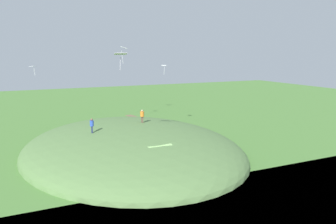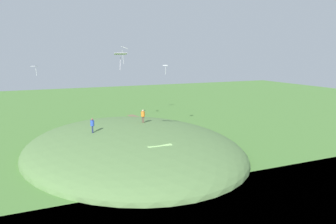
% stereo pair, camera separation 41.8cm
% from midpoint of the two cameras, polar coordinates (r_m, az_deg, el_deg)
% --- Properties ---
extents(ground_plane, '(160.00, 160.00, 0.00)m').
position_cam_midpoint_polar(ground_plane, '(33.75, -2.40, -9.39)').
color(ground_plane, '#4C7C36').
extents(grass_hill, '(30.40, 24.51, 5.76)m').
position_cam_midpoint_polar(grass_hill, '(39.40, -6.50, -6.56)').
color(grass_hill, '#557843').
rests_on(grass_hill, ground_plane).
extents(dirt_path, '(10.93, 3.29, 0.04)m').
position_cam_midpoint_polar(dirt_path, '(56.71, -4.39, -1.34)').
color(dirt_path, brown).
rests_on(dirt_path, ground_plane).
extents(person_watching_kites, '(0.54, 0.54, 1.61)m').
position_cam_midpoint_polar(person_watching_kites, '(40.66, -4.73, -0.46)').
color(person_watching_kites, brown).
rests_on(person_watching_kites, grass_hill).
extents(person_with_child, '(0.42, 0.42, 1.61)m').
position_cam_midpoint_polar(person_with_child, '(36.96, -13.19, -2.01)').
color(person_with_child, navy).
rests_on(person_with_child, grass_hill).
extents(kite_0, '(0.97, 1.27, 1.61)m').
position_cam_midpoint_polar(kite_0, '(31.79, -8.48, 9.71)').
color(kite_0, white).
extents(kite_2, '(0.50, 0.68, 1.32)m').
position_cam_midpoint_polar(kite_2, '(47.18, -0.97, 7.83)').
color(kite_2, white).
extents(kite_6, '(1.04, 0.94, 1.24)m').
position_cam_midpoint_polar(kite_6, '(46.43, -22.32, 7.18)').
color(kite_6, white).
extents(kite_7, '(1.22, 0.99, 1.86)m').
position_cam_midpoint_polar(kite_7, '(36.70, -7.91, 10.73)').
color(kite_7, white).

